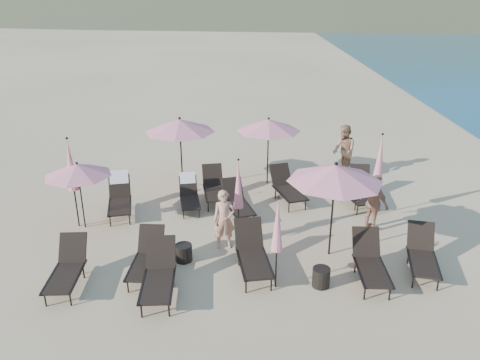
{
  "coord_description": "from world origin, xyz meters",
  "views": [
    {
      "loc": [
        -0.49,
        -9.36,
        6.27
      ],
      "look_at": [
        -0.81,
        3.5,
        1.1
      ],
      "focal_mm": 35.0,
      "sensor_mm": 36.0,
      "label": 1
    }
  ],
  "objects_px": {
    "umbrella_open_1": "(335,173)",
    "lounger_10": "(287,187)",
    "lounger_6": "(120,196)",
    "umbrella_closed_1": "(380,159)",
    "umbrella_closed_2": "(71,165)",
    "side_table_1": "(321,277)",
    "lounger_3": "(252,253)",
    "umbrella_closed_0": "(277,225)",
    "lounger_9": "(237,201)",
    "lounger_1": "(159,274)",
    "side_table_0": "(184,253)",
    "umbrella_open_2": "(180,125)",
    "beachgoer_c": "(374,203)",
    "lounger_7": "(189,194)",
    "umbrella_closed_3": "(238,185)",
    "umbrella_open_3": "(268,125)",
    "lounger_2": "(147,257)",
    "lounger_4": "(370,262)",
    "lounger_12": "(353,191)",
    "beachgoer_b": "(344,151)",
    "lounger_11": "(361,187)",
    "umbrella_open_0": "(78,170)",
    "lounger_8": "(214,187)",
    "lounger_0": "(67,268)",
    "lounger_5": "(423,254)",
    "beachgoer_a": "(224,220)"
  },
  "relations": [
    {
      "from": "lounger_10",
      "to": "beachgoer_b",
      "type": "bearing_deg",
      "value": 27.83
    },
    {
      "from": "lounger_4",
      "to": "umbrella_closed_0",
      "type": "relative_size",
      "value": 0.76
    },
    {
      "from": "lounger_6",
      "to": "umbrella_open_2",
      "type": "xyz_separation_m",
      "value": [
        1.63,
        1.98,
        1.68
      ]
    },
    {
      "from": "lounger_9",
      "to": "side_table_1",
      "type": "xyz_separation_m",
      "value": [
        2.02,
        -3.65,
        -0.22
      ]
    },
    {
      "from": "lounger_12",
      "to": "umbrella_open_3",
      "type": "height_order",
      "value": "umbrella_open_3"
    },
    {
      "from": "umbrella_closed_2",
      "to": "side_table_1",
      "type": "height_order",
      "value": "umbrella_closed_2"
    },
    {
      "from": "umbrella_open_0",
      "to": "umbrella_open_2",
      "type": "bearing_deg",
      "value": 51.19
    },
    {
      "from": "umbrella_closed_1",
      "to": "side_table_1",
      "type": "bearing_deg",
      "value": -119.39
    },
    {
      "from": "lounger_2",
      "to": "lounger_10",
      "type": "xyz_separation_m",
      "value": [
        3.61,
        4.32,
        0.03
      ]
    },
    {
      "from": "lounger_3",
      "to": "umbrella_closed_0",
      "type": "height_order",
      "value": "umbrella_closed_0"
    },
    {
      "from": "lounger_10",
      "to": "lounger_11",
      "type": "height_order",
      "value": "lounger_10"
    },
    {
      "from": "lounger_2",
      "to": "umbrella_open_0",
      "type": "height_order",
      "value": "umbrella_open_0"
    },
    {
      "from": "lounger_8",
      "to": "beachgoer_c",
      "type": "height_order",
      "value": "beachgoer_c"
    },
    {
      "from": "lounger_8",
      "to": "umbrella_open_3",
      "type": "relative_size",
      "value": 0.77
    },
    {
      "from": "lounger_1",
      "to": "side_table_0",
      "type": "distance_m",
      "value": 1.45
    },
    {
      "from": "side_table_1",
      "to": "lounger_6",
      "type": "bearing_deg",
      "value": 146.16
    },
    {
      "from": "lounger_11",
      "to": "side_table_1",
      "type": "height_order",
      "value": "lounger_11"
    },
    {
      "from": "lounger_7",
      "to": "lounger_10",
      "type": "height_order",
      "value": "lounger_10"
    },
    {
      "from": "umbrella_closed_0",
      "to": "beachgoer_a",
      "type": "height_order",
      "value": "umbrella_closed_0"
    },
    {
      "from": "lounger_2",
      "to": "umbrella_closed_3",
      "type": "height_order",
      "value": "umbrella_closed_3"
    },
    {
      "from": "umbrella_open_1",
      "to": "lounger_10",
      "type": "bearing_deg",
      "value": 104.73
    },
    {
      "from": "lounger_8",
      "to": "lounger_12",
      "type": "distance_m",
      "value": 4.42
    },
    {
      "from": "umbrella_closed_2",
      "to": "lounger_0",
      "type": "bearing_deg",
      "value": -74.86
    },
    {
      "from": "lounger_2",
      "to": "lounger_4",
      "type": "distance_m",
      "value": 5.24
    },
    {
      "from": "lounger_11",
      "to": "umbrella_closed_1",
      "type": "relative_size",
      "value": 0.68
    },
    {
      "from": "lounger_4",
      "to": "lounger_5",
      "type": "xyz_separation_m",
      "value": [
        1.34,
        0.39,
        -0.01
      ]
    },
    {
      "from": "umbrella_closed_2",
      "to": "umbrella_closed_0",
      "type": "bearing_deg",
      "value": -27.61
    },
    {
      "from": "lounger_3",
      "to": "umbrella_closed_0",
      "type": "distance_m",
      "value": 1.38
    },
    {
      "from": "lounger_7",
      "to": "umbrella_open_2",
      "type": "distance_m",
      "value": 2.4
    },
    {
      "from": "umbrella_open_2",
      "to": "beachgoer_c",
      "type": "relative_size",
      "value": 1.51
    },
    {
      "from": "lounger_1",
      "to": "lounger_11",
      "type": "height_order",
      "value": "lounger_1"
    },
    {
      "from": "lounger_1",
      "to": "umbrella_open_0",
      "type": "bearing_deg",
      "value": 126.9
    },
    {
      "from": "lounger_2",
      "to": "beachgoer_a",
      "type": "distance_m",
      "value": 2.23
    },
    {
      "from": "lounger_1",
      "to": "umbrella_open_1",
      "type": "relative_size",
      "value": 0.73
    },
    {
      "from": "lounger_6",
      "to": "lounger_10",
      "type": "relative_size",
      "value": 1.0
    },
    {
      "from": "lounger_4",
      "to": "lounger_10",
      "type": "relative_size",
      "value": 0.92
    },
    {
      "from": "umbrella_open_3",
      "to": "umbrella_closed_0",
      "type": "xyz_separation_m",
      "value": [
        0.0,
        -6.34,
        -0.52
      ]
    },
    {
      "from": "side_table_0",
      "to": "lounger_1",
      "type": "bearing_deg",
      "value": -104.49
    },
    {
      "from": "lounger_6",
      "to": "umbrella_closed_1",
      "type": "relative_size",
      "value": 0.73
    },
    {
      "from": "lounger_9",
      "to": "lounger_4",
      "type": "bearing_deg",
      "value": -64.16
    },
    {
      "from": "lounger_7",
      "to": "umbrella_closed_3",
      "type": "distance_m",
      "value": 2.91
    },
    {
      "from": "beachgoer_b",
      "to": "lounger_2",
      "type": "bearing_deg",
      "value": -54.42
    },
    {
      "from": "lounger_7",
      "to": "umbrella_open_2",
      "type": "xyz_separation_m",
      "value": [
        -0.43,
        1.58,
        1.76
      ]
    },
    {
      "from": "lounger_1",
      "to": "umbrella_open_3",
      "type": "distance_m",
      "value": 7.29
    },
    {
      "from": "lounger_2",
      "to": "umbrella_closed_2",
      "type": "bearing_deg",
      "value": 137.59
    },
    {
      "from": "lounger_1",
      "to": "lounger_7",
      "type": "xyz_separation_m",
      "value": [
        0.11,
        4.51,
        -0.03
      ]
    },
    {
      "from": "lounger_12",
      "to": "umbrella_closed_3",
      "type": "distance_m",
      "value": 4.52
    },
    {
      "from": "lounger_7",
      "to": "side_table_1",
      "type": "xyz_separation_m",
      "value": [
        3.54,
        -4.15,
        -0.23
      ]
    },
    {
      "from": "lounger_12",
      "to": "beachgoer_b",
      "type": "relative_size",
      "value": 0.94
    },
    {
      "from": "lounger_4",
      "to": "lounger_1",
      "type": "bearing_deg",
      "value": -171.56
    }
  ]
}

